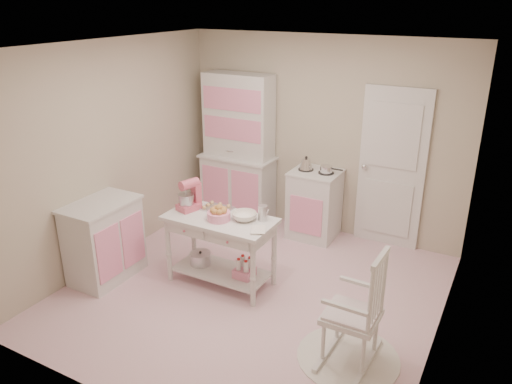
{
  "coord_description": "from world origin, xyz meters",
  "views": [
    {
      "loc": [
        2.28,
        -4.1,
        3.03
      ],
      "look_at": [
        -0.24,
        0.51,
        0.96
      ],
      "focal_mm": 35.0,
      "sensor_mm": 36.0,
      "label": 1
    }
  ],
  "objects_px": {
    "rocking_chair": "(352,306)",
    "base_cabinet": "(104,240)",
    "stove": "(314,204)",
    "work_table": "(221,251)",
    "hutch": "(238,149)",
    "bread_basket": "(219,216)",
    "stand_mixer": "(188,195)"
  },
  "relations": [
    {
      "from": "rocking_chair",
      "to": "bread_basket",
      "type": "xyz_separation_m",
      "value": [
        -1.66,
        0.49,
        0.3
      ]
    },
    {
      "from": "base_cabinet",
      "to": "stand_mixer",
      "type": "bearing_deg",
      "value": 34.02
    },
    {
      "from": "work_table",
      "to": "stand_mixer",
      "type": "distance_m",
      "value": 0.71
    },
    {
      "from": "base_cabinet",
      "to": "rocking_chair",
      "type": "xyz_separation_m",
      "value": [
        2.9,
        -0.02,
        0.09
      ]
    },
    {
      "from": "hutch",
      "to": "bread_basket",
      "type": "bearing_deg",
      "value": -65.72
    },
    {
      "from": "hutch",
      "to": "stove",
      "type": "height_order",
      "value": "hutch"
    },
    {
      "from": "base_cabinet",
      "to": "stand_mixer",
      "type": "height_order",
      "value": "stand_mixer"
    },
    {
      "from": "hutch",
      "to": "rocking_chair",
      "type": "relative_size",
      "value": 1.89
    },
    {
      "from": "work_table",
      "to": "stand_mixer",
      "type": "bearing_deg",
      "value": 177.27
    },
    {
      "from": "work_table",
      "to": "bread_basket",
      "type": "height_order",
      "value": "bread_basket"
    },
    {
      "from": "base_cabinet",
      "to": "work_table",
      "type": "bearing_deg",
      "value": 23.1
    },
    {
      "from": "stove",
      "to": "base_cabinet",
      "type": "relative_size",
      "value": 1.0
    },
    {
      "from": "work_table",
      "to": "hutch",
      "type": "bearing_deg",
      "value": 114.36
    },
    {
      "from": "hutch",
      "to": "work_table",
      "type": "height_order",
      "value": "hutch"
    },
    {
      "from": "stove",
      "to": "work_table",
      "type": "xyz_separation_m",
      "value": [
        -0.46,
        -1.6,
        -0.06
      ]
    },
    {
      "from": "stove",
      "to": "work_table",
      "type": "height_order",
      "value": "stove"
    },
    {
      "from": "hutch",
      "to": "stand_mixer",
      "type": "bearing_deg",
      "value": -78.69
    },
    {
      "from": "base_cabinet",
      "to": "work_table",
      "type": "relative_size",
      "value": 0.77
    },
    {
      "from": "rocking_chair",
      "to": "base_cabinet",
      "type": "bearing_deg",
      "value": -178.58
    },
    {
      "from": "hutch",
      "to": "stand_mixer",
      "type": "height_order",
      "value": "hutch"
    },
    {
      "from": "stand_mixer",
      "to": "bread_basket",
      "type": "relative_size",
      "value": 1.36
    },
    {
      "from": "base_cabinet",
      "to": "work_table",
      "type": "height_order",
      "value": "base_cabinet"
    },
    {
      "from": "hutch",
      "to": "base_cabinet",
      "type": "relative_size",
      "value": 2.26
    },
    {
      "from": "stove",
      "to": "stand_mixer",
      "type": "relative_size",
      "value": 2.71
    },
    {
      "from": "hutch",
      "to": "rocking_chair",
      "type": "bearing_deg",
      "value": -42.0
    },
    {
      "from": "hutch",
      "to": "rocking_chair",
      "type": "height_order",
      "value": "hutch"
    },
    {
      "from": "base_cabinet",
      "to": "stand_mixer",
      "type": "distance_m",
      "value": 1.09
    },
    {
      "from": "stove",
      "to": "stand_mixer",
      "type": "bearing_deg",
      "value": -119.05
    },
    {
      "from": "hutch",
      "to": "work_table",
      "type": "bearing_deg",
      "value": -65.64
    },
    {
      "from": "rocking_chair",
      "to": "stand_mixer",
      "type": "xyz_separation_m",
      "value": [
        -2.1,
        0.56,
        0.42
      ]
    },
    {
      "from": "base_cabinet",
      "to": "work_table",
      "type": "xyz_separation_m",
      "value": [
        1.22,
        0.52,
        -0.06
      ]
    },
    {
      "from": "rocking_chair",
      "to": "stand_mixer",
      "type": "height_order",
      "value": "stand_mixer"
    }
  ]
}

